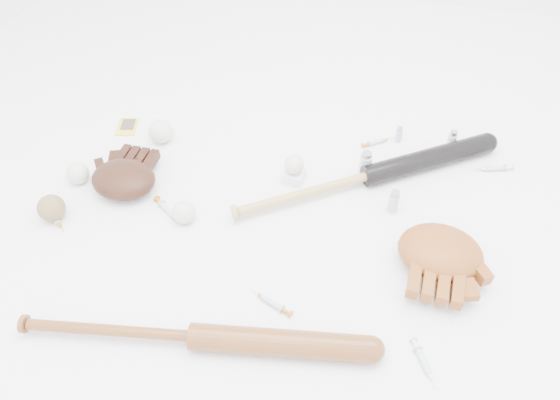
% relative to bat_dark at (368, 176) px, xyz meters
% --- Properties ---
extents(bat_dark, '(0.82, 0.59, 0.07)m').
position_rel_bat_dark_xyz_m(bat_dark, '(0.00, 0.00, 0.00)').
color(bat_dark, black).
rests_on(bat_dark, ground).
extents(bat_wood, '(0.92, 0.21, 0.07)m').
position_rel_bat_dark_xyz_m(bat_wood, '(-0.34, -0.66, -0.00)').
color(bat_wood, brown).
rests_on(bat_wood, ground).
extents(glove_dark, '(0.25, 0.25, 0.09)m').
position_rel_bat_dark_xyz_m(glove_dark, '(-0.74, -0.20, 0.01)').
color(glove_dark, black).
rests_on(glove_dark, ground).
extents(glove_tan, '(0.29, 0.29, 0.10)m').
position_rel_bat_dark_xyz_m(glove_tan, '(0.23, -0.27, 0.02)').
color(glove_tan, brown).
rests_on(glove_tan, ground).
extents(trading_card, '(0.09, 0.11, 0.01)m').
position_rel_bat_dark_xyz_m(trading_card, '(-0.87, 0.08, -0.03)').
color(trading_card, yellow).
rests_on(trading_card, ground).
extents(pedestal, '(0.07, 0.07, 0.04)m').
position_rel_bat_dark_xyz_m(pedestal, '(-0.23, -0.04, -0.02)').
color(pedestal, white).
rests_on(pedestal, ground).
extents(baseball_on_pedestal, '(0.06, 0.06, 0.06)m').
position_rel_bat_dark_xyz_m(baseball_on_pedestal, '(-0.23, -0.04, 0.03)').
color(baseball_on_pedestal, silver).
rests_on(baseball_on_pedestal, pedestal).
extents(baseball_left, '(0.07, 0.07, 0.07)m').
position_rel_bat_dark_xyz_m(baseball_left, '(-0.90, -0.21, 0.00)').
color(baseball_left, silver).
rests_on(baseball_left, ground).
extents(baseball_upper, '(0.08, 0.08, 0.08)m').
position_rel_bat_dark_xyz_m(baseball_upper, '(-0.72, 0.04, 0.01)').
color(baseball_upper, silver).
rests_on(baseball_upper, ground).
extents(baseball_mid, '(0.07, 0.07, 0.07)m').
position_rel_bat_dark_xyz_m(baseball_mid, '(-0.51, -0.28, -0.00)').
color(baseball_mid, silver).
rests_on(baseball_mid, ground).
extents(baseball_aged, '(0.08, 0.08, 0.08)m').
position_rel_bat_dark_xyz_m(baseball_aged, '(-0.90, -0.37, 0.01)').
color(baseball_aged, brown).
rests_on(baseball_aged, ground).
extents(syringe_0, '(0.14, 0.12, 0.02)m').
position_rel_bat_dark_xyz_m(syringe_0, '(-0.90, -0.37, -0.03)').
color(syringe_0, '#ADBCC6').
rests_on(syringe_0, ground).
extents(syringe_1, '(0.14, 0.08, 0.02)m').
position_rel_bat_dark_xyz_m(syringe_1, '(-0.18, -0.51, -0.03)').
color(syringe_1, '#ADBCC6').
rests_on(syringe_1, ground).
extents(syringe_2, '(0.12, 0.09, 0.02)m').
position_rel_bat_dark_xyz_m(syringe_2, '(0.01, 0.20, -0.03)').
color(syringe_2, '#ADBCC6').
rests_on(syringe_2, ground).
extents(syringe_3, '(0.09, 0.14, 0.02)m').
position_rel_bat_dark_xyz_m(syringe_3, '(0.21, -0.58, -0.03)').
color(syringe_3, '#ADBCC6').
rests_on(syringe_3, ground).
extents(syringe_4, '(0.15, 0.07, 0.02)m').
position_rel_bat_dark_xyz_m(syringe_4, '(0.40, 0.16, -0.03)').
color(syringe_4, '#ADBCC6').
rests_on(syringe_4, ground).
extents(syringe_5, '(0.14, 0.11, 0.02)m').
position_rel_bat_dark_xyz_m(syringe_5, '(-0.57, -0.27, -0.03)').
color(syringe_5, '#ADBCC6').
rests_on(syringe_5, ground).
extents(vial_0, '(0.03, 0.03, 0.08)m').
position_rel_bat_dark_xyz_m(vial_0, '(0.25, 0.24, 0.00)').
color(vial_0, '#ACB4BC').
rests_on(vial_0, ground).
extents(vial_1, '(0.02, 0.02, 0.06)m').
position_rel_bat_dark_xyz_m(vial_1, '(0.08, 0.24, -0.01)').
color(vial_1, '#ACB4BC').
rests_on(vial_1, ground).
extents(vial_2, '(0.03, 0.03, 0.08)m').
position_rel_bat_dark_xyz_m(vial_2, '(0.09, -0.10, 0.01)').
color(vial_2, '#ACB4BC').
rests_on(vial_2, ground).
extents(vial_3, '(0.04, 0.04, 0.09)m').
position_rel_bat_dark_xyz_m(vial_3, '(-0.01, 0.04, 0.01)').
color(vial_3, '#ACB4BC').
rests_on(vial_3, ground).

